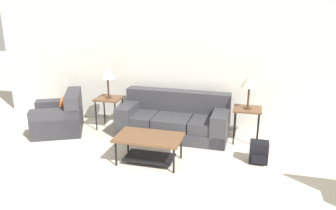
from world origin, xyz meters
The scene contains 9 objects.
wall_back centered at (0.00, 3.71, 1.30)m, with size 9.06×0.06×2.60m.
couch centered at (-0.44, 3.14, 0.30)m, with size 2.07×0.93×0.82m.
armchair centered at (-2.66, 2.74, 0.29)m, with size 1.22×1.23×0.80m.
coffee_table centered at (-0.56, 1.93, 0.33)m, with size 1.05×0.63×0.44m.
side_table_left centered at (-1.79, 3.15, 0.57)m, with size 0.50×0.46×0.65m.
side_table_right centered at (0.91, 3.15, 0.57)m, with size 0.50×0.46×0.65m.
table_lamp_left centered at (-1.79, 3.15, 1.14)m, with size 0.30×0.30×0.61m.
table_lamp_right centered at (0.91, 3.15, 1.14)m, with size 0.30×0.30×0.61m.
backpack centered at (1.14, 2.35, 0.18)m, with size 0.29×0.28×0.36m.
Camera 1 is at (0.94, -2.61, 2.46)m, focal length 35.00 mm.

